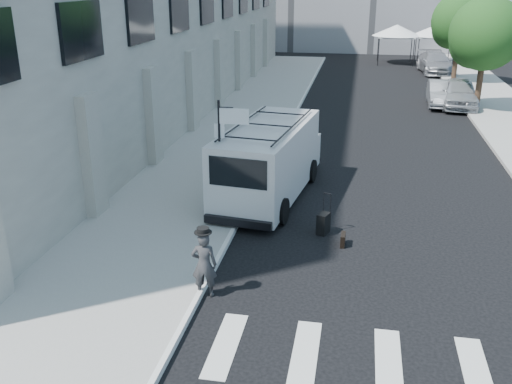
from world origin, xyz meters
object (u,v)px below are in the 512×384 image
at_px(businessman, 204,265).
at_px(briefcase, 343,240).
at_px(parked_car_b, 442,93).
at_px(parked_car_a, 459,93).
at_px(parked_car_c, 435,63).
at_px(cargo_van, 269,160).
at_px(suitcase, 323,223).

height_order(businessman, briefcase, businessman).
height_order(businessman, parked_car_b, businessman).
bearing_deg(parked_car_a, parked_car_b, 163.08).
distance_m(parked_car_a, parked_car_c, 12.37).
relative_size(businessman, briefcase, 3.63).
xyz_separation_m(cargo_van, parked_car_a, (8.27, 15.61, -0.46)).
distance_m(businessman, suitcase, 4.65).
relative_size(briefcase, parked_car_b, 0.10).
bearing_deg(businessman, parked_car_a, -118.71).
bearing_deg(cargo_van, parked_car_c, 80.91).
relative_size(cargo_van, parked_car_a, 1.43).
relative_size(suitcase, parked_car_a, 0.25).
height_order(briefcase, suitcase, suitcase).
height_order(parked_car_b, parked_car_c, parked_car_c).
bearing_deg(suitcase, businessman, -101.28).
bearing_deg(briefcase, parked_car_b, 77.51).
bearing_deg(briefcase, cargo_van, 128.79).
distance_m(cargo_van, parked_car_c, 29.17).
bearing_deg(cargo_van, suitcase, -46.06).
xyz_separation_m(parked_car_a, parked_car_b, (-0.90, 0.34, -0.11)).
relative_size(suitcase, parked_car_c, 0.22).
height_order(briefcase, cargo_van, cargo_van).
relative_size(parked_car_a, parked_car_b, 1.12).
bearing_deg(parked_car_b, parked_car_c, 87.95).
height_order(cargo_van, parked_car_a, cargo_van).
height_order(suitcase, parked_car_a, parked_car_a).
relative_size(businessman, parked_car_b, 0.38).
bearing_deg(cargo_van, briefcase, -45.21).
xyz_separation_m(businessman, cargo_van, (0.43, 6.64, 0.46)).
relative_size(cargo_van, parked_car_c, 1.26).
distance_m(businessman, briefcase, 4.48).
xyz_separation_m(businessman, suitcase, (2.44, 3.92, -0.49)).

